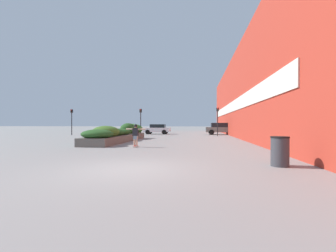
# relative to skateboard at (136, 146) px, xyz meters

# --- Properties ---
(ground_plane) EXTENTS (300.00, 300.00, 0.00)m
(ground_plane) POSITION_rel_skateboard_xyz_m (1.72, -6.87, -0.07)
(ground_plane) COLOR gray
(building_wall_right) EXTENTS (0.67, 48.61, 9.53)m
(building_wall_right) POSITION_rel_skateboard_xyz_m (8.31, 12.18, 4.69)
(building_wall_right) COLOR #B23323
(building_wall_right) RESTS_ON ground_plane
(planter_box) EXTENTS (2.20, 10.31, 1.57)m
(planter_box) POSITION_rel_skateboard_xyz_m (-2.81, 4.65, 0.58)
(planter_box) COLOR #605B54
(planter_box) RESTS_ON ground_plane
(skateboard) EXTENTS (0.24, 0.61, 0.09)m
(skateboard) POSITION_rel_skateboard_xyz_m (0.00, 0.00, 0.00)
(skateboard) COLOR maroon
(skateboard) RESTS_ON ground_plane
(skateboarder) EXTENTS (1.29, 0.24, 1.38)m
(skateboarder) POSITION_rel_skateboard_xyz_m (0.00, -0.00, 0.86)
(skateboarder) COLOR tan
(skateboarder) RESTS_ON skateboard
(trash_bin) EXTENTS (0.62, 0.62, 1.04)m
(trash_bin) POSITION_rel_skateboard_xyz_m (6.78, -5.66, 0.45)
(trash_bin) COLOR #38383D
(trash_bin) RESTS_ON ground_plane
(car_leftmost) EXTENTS (3.93, 2.01, 1.46)m
(car_leftmost) POSITION_rel_skateboard_xyz_m (-2.10, 19.05, 0.71)
(car_leftmost) COLOR silver
(car_leftmost) RESTS_ON ground_plane
(car_center_left) EXTENTS (4.57, 1.84, 1.48)m
(car_center_left) POSITION_rel_skateboard_xyz_m (14.70, 17.81, 0.72)
(car_center_left) COLOR navy
(car_center_left) RESTS_ON ground_plane
(car_center_right) EXTENTS (4.10, 1.94, 1.66)m
(car_center_right) POSITION_rel_skateboard_xyz_m (7.02, 18.44, 0.80)
(car_center_right) COLOR slate
(car_center_right) RESTS_ON ground_plane
(traffic_light_left) EXTENTS (0.28, 0.30, 3.47)m
(traffic_light_left) POSITION_rel_skateboard_xyz_m (-3.48, 14.62, 2.30)
(traffic_light_left) COLOR black
(traffic_light_left) RESTS_ON ground_plane
(traffic_light_right) EXTENTS (0.28, 0.30, 3.54)m
(traffic_light_right) POSITION_rel_skateboard_xyz_m (6.38, 14.74, 2.34)
(traffic_light_right) COLOR black
(traffic_light_right) RESTS_ON ground_plane
(traffic_light_far_left) EXTENTS (0.28, 0.30, 3.49)m
(traffic_light_far_left) POSITION_rel_skateboard_xyz_m (-13.16, 14.66, 2.31)
(traffic_light_far_left) COLOR black
(traffic_light_far_left) RESTS_ON ground_plane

